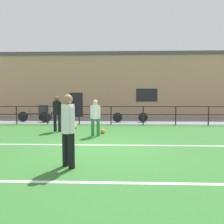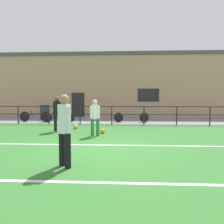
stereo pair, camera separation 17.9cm
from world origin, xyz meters
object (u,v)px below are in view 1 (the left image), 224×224
Objects in this scene: player_winger at (95,115)px; trash_bin_0 at (43,112)px; player_striker at (68,126)px; bicycle_parked_1 at (58,118)px; soccer_ball_spare at (75,127)px; bicycle_parked_2 at (34,116)px; player_goalkeeper at (57,112)px; bicycle_parked_0 at (130,117)px; spectator_child at (53,111)px; soccer_ball_match at (103,131)px.

player_winger is 8.00m from trash_bin_0.
player_striker reaches higher than trash_bin_0.
bicycle_parked_1 is 2.33m from trash_bin_0.
soccer_ball_spare is 4.69m from bicycle_parked_2.
soccer_ball_spare is at bearing -108.26° from player_goalkeeper.
bicycle_parked_0 is at bearing 3.39° from bicycle_parked_1.
player_winger is 0.68× the size of bicycle_parked_0.
bicycle_parked_0 is at bearing 160.71° from spectator_child.
player_striker reaches higher than soccer_ball_spare.
player_winger is at bearing -53.85° from trash_bin_0.
soccer_ball_match is at bearing -50.76° from bicycle_parked_1.
spectator_child reaches higher than bicycle_parked_1.
soccer_ball_match is at bearing 61.90° from player_winger.
bicycle_parked_2 is (-0.68, -2.09, -0.26)m from spectator_child.
spectator_child is 2.21m from bicycle_parked_2.
player_goalkeeper is 1.10× the size of player_winger.
player_striker is at bearing 109.50° from spectator_child.
spectator_child reaches higher than soccer_ball_match.
trash_bin_0 reaches higher than soccer_ball_match.
bicycle_parked_1 is at bearing -9.29° from bicycle_parked_2.
bicycle_parked_1 is at bearing 122.81° from soccer_ball_spare.
bicycle_parked_0 is (3.12, 3.05, 0.24)m from soccer_ball_spare.
soccer_ball_match is 7.92m from spectator_child.
bicycle_parked_0 is (1.79, 5.07, -0.55)m from player_winger.
soccer_ball_spare is 3.29m from bicycle_parked_1.
player_winger reaches higher than bicycle_parked_0.
soccer_ball_spare reaches higher than soccer_ball_match.
soccer_ball_match is 0.20× the size of spectator_child.
player_winger is 0.74× the size of bicycle_parked_2.
soccer_ball_spare is 0.22× the size of trash_bin_0.
bicycle_parked_0 is at bearing 120.59° from player_striker.
player_striker is at bearing -62.92° from bicycle_parked_2.
soccer_ball_spare is at bearing 119.15° from spectator_child.
player_striker is 8.01× the size of soccer_ball_match.
trash_bin_0 is (0.17, 1.38, 0.19)m from bicycle_parked_2.
bicycle_parked_1 is (-2.92, 8.89, -0.67)m from player_striker.
spectator_child is at bearing -51.89° from player_goalkeeper.
soccer_ball_match is (0.46, 4.75, -0.90)m from player_striker.
player_winger is at bearing 130.12° from player_striker.
soccer_ball_spare is (0.69, 0.93, -0.88)m from player_goalkeeper.
player_striker is 11.97m from spectator_child.
player_winger is at bearing -56.66° from soccer_ball_spare.
bicycle_parked_1 is (-1.78, 2.76, 0.22)m from soccer_ball_spare.
trash_bin_0 reaches higher than bicycle_parked_2.
bicycle_parked_0 is 2.16× the size of trash_bin_0.
soccer_ball_match is 0.20× the size of trash_bin_0.
trash_bin_0 is (-0.51, -0.70, -0.06)m from spectator_child.
bicycle_parked_2 is at bearing 139.33° from soccer_ball_match.
bicycle_parked_2 is 1.99× the size of trash_bin_0.
bicycle_parked_0 is 1.11× the size of bicycle_parked_1.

